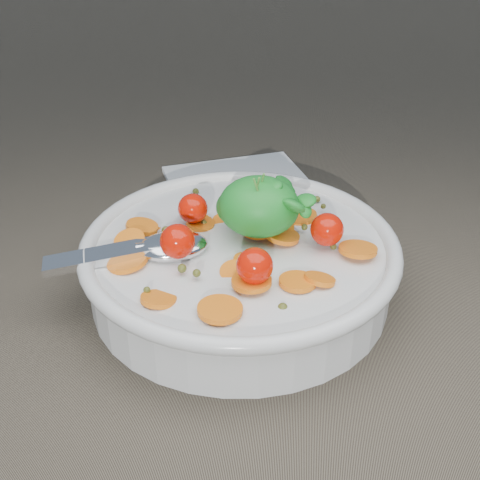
{
  "coord_description": "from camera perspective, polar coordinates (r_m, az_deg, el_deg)",
  "views": [
    {
      "loc": [
        0.04,
        -0.46,
        0.36
      ],
      "look_at": [
        -0.0,
        0.02,
        0.06
      ],
      "focal_mm": 45.0,
      "sensor_mm": 36.0,
      "label": 1
    }
  ],
  "objects": [
    {
      "name": "napkin",
      "position": [
        0.79,
        0.03,
        5.28
      ],
      "size": [
        0.22,
        0.21,
        0.01
      ],
      "primitive_type": "cube",
      "rotation": [
        0.0,
        0.0,
        0.39
      ],
      "color": "white",
      "rests_on": "ground"
    },
    {
      "name": "ground",
      "position": [
        0.58,
        0.06,
        -5.99
      ],
      "size": [
        6.0,
        6.0,
        0.0
      ],
      "primitive_type": "plane",
      "color": "brown",
      "rests_on": "ground"
    },
    {
      "name": "bowl",
      "position": [
        0.58,
        0.0,
        -2.02
      ],
      "size": [
        0.32,
        0.3,
        0.13
      ],
      "color": "silver",
      "rests_on": "ground"
    }
  ]
}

